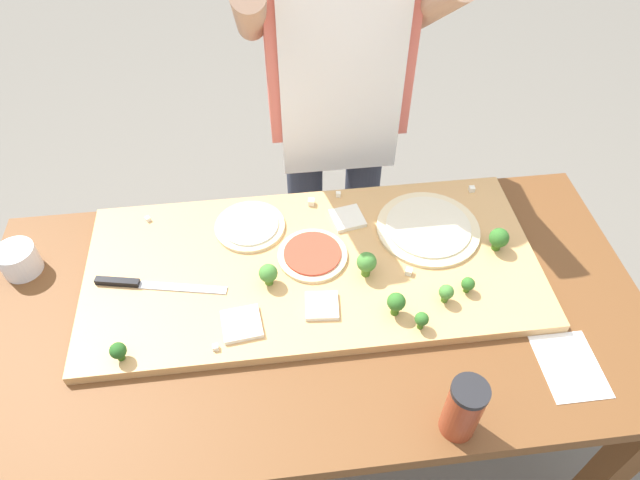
% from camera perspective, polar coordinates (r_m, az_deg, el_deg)
% --- Properties ---
extents(ground_plane, '(8.00, 8.00, 0.00)m').
position_cam_1_polar(ground_plane, '(2.09, -0.46, -19.49)').
color(ground_plane, '#6B665B').
extents(prep_table, '(1.64, 0.80, 0.79)m').
position_cam_1_polar(prep_table, '(1.48, -0.61, -9.12)').
color(prep_table, brown).
rests_on(prep_table, ground).
extents(cutting_board, '(1.15, 0.53, 0.03)m').
position_cam_1_polar(cutting_board, '(1.46, -0.74, -2.63)').
color(cutting_board, tan).
rests_on(cutting_board, prep_table).
extents(chefs_knife, '(0.33, 0.09, 0.02)m').
position_cam_1_polar(chefs_knife, '(1.46, -17.53, -4.26)').
color(chefs_knife, '#B7BABF').
rests_on(chefs_knife, cutting_board).
extents(pizza_whole_cheese_artichoke, '(0.28, 0.28, 0.02)m').
position_cam_1_polar(pizza_whole_cheese_artichoke, '(1.54, 10.86, 1.22)').
color(pizza_whole_cheese_artichoke, beige).
rests_on(pizza_whole_cheese_artichoke, cutting_board).
extents(pizza_whole_white_garlic, '(0.19, 0.19, 0.02)m').
position_cam_1_polar(pizza_whole_white_garlic, '(1.53, -7.11, 1.43)').
color(pizza_whole_white_garlic, beige).
rests_on(pizza_whole_white_garlic, cutting_board).
extents(pizza_whole_tomato_red, '(0.18, 0.18, 0.02)m').
position_cam_1_polar(pizza_whole_tomato_red, '(1.45, -0.77, -1.49)').
color(pizza_whole_tomato_red, beige).
rests_on(pizza_whole_tomato_red, cutting_board).
extents(pizza_slice_center, '(0.08, 0.08, 0.01)m').
position_cam_1_polar(pizza_slice_center, '(1.35, 0.18, -6.66)').
color(pizza_slice_center, silver).
rests_on(pizza_slice_center, cutting_board).
extents(pizza_slice_far_right, '(0.10, 0.10, 0.01)m').
position_cam_1_polar(pizza_slice_far_right, '(1.55, 2.80, 2.21)').
color(pizza_slice_far_right, silver).
rests_on(pizza_slice_far_right, cutting_board).
extents(pizza_slice_near_right, '(0.10, 0.10, 0.01)m').
position_cam_1_polar(pizza_slice_near_right, '(1.34, -7.92, -8.40)').
color(pizza_slice_near_right, silver).
rests_on(pizza_slice_near_right, cutting_board).
extents(broccoli_floret_back_left, '(0.05, 0.05, 0.07)m').
position_cam_1_polar(broccoli_floret_back_left, '(1.39, 4.72, -2.31)').
color(broccoli_floret_back_left, '#487A23').
rests_on(broccoli_floret_back_left, cutting_board).
extents(broccoli_floret_back_mid, '(0.03, 0.03, 0.05)m').
position_cam_1_polar(broccoli_floret_back_mid, '(1.32, 10.23, -7.92)').
color(broccoli_floret_back_mid, '#366618').
rests_on(broccoli_floret_back_mid, cutting_board).
extents(broccoli_floret_back_right, '(0.04, 0.04, 0.05)m').
position_cam_1_polar(broccoli_floret_back_right, '(1.33, -19.71, -10.52)').
color(broccoli_floret_back_right, '#2C5915').
rests_on(broccoli_floret_back_right, cutting_board).
extents(broccoli_floret_front_right, '(0.05, 0.05, 0.06)m').
position_cam_1_polar(broccoli_floret_front_right, '(1.38, -5.25, -3.41)').
color(broccoli_floret_front_right, '#487A23').
rests_on(broccoli_floret_front_right, cutting_board).
extents(broccoli_floret_center_left, '(0.04, 0.04, 0.05)m').
position_cam_1_polar(broccoli_floret_center_left, '(1.38, 12.62, -5.20)').
color(broccoli_floret_center_left, '#487A23').
rests_on(broccoli_floret_center_left, cutting_board).
extents(broccoli_floret_center_right, '(0.03, 0.03, 0.04)m').
position_cam_1_polar(broccoli_floret_center_right, '(1.41, 14.72, -4.35)').
color(broccoli_floret_center_right, '#366618').
rests_on(broccoli_floret_center_right, cutting_board).
extents(broccoli_floret_front_left, '(0.05, 0.05, 0.07)m').
position_cam_1_polar(broccoli_floret_front_left, '(1.52, 17.62, 0.16)').
color(broccoli_floret_front_left, '#366618').
rests_on(broccoli_floret_front_left, cutting_board).
extents(broccoli_floret_front_mid, '(0.04, 0.04, 0.07)m').
position_cam_1_polar(broccoli_floret_front_mid, '(1.33, 7.70, -6.29)').
color(broccoli_floret_front_mid, '#366618').
rests_on(broccoli_floret_front_mid, cutting_board).
extents(cheese_crumble_a, '(0.02, 0.02, 0.02)m').
position_cam_1_polar(cheese_crumble_a, '(1.59, -0.89, 3.85)').
color(cheese_crumble_a, silver).
rests_on(cheese_crumble_a, cutting_board).
extents(cheese_crumble_b, '(0.02, 0.02, 0.01)m').
position_cam_1_polar(cheese_crumble_b, '(1.61, -17.00, 2.05)').
color(cheese_crumble_b, white).
rests_on(cheese_crumble_b, cutting_board).
extents(cheese_crumble_c, '(0.01, 0.01, 0.01)m').
position_cam_1_polar(cheese_crumble_c, '(1.31, -10.51, -10.61)').
color(cheese_crumble_c, white).
rests_on(cheese_crumble_c, cutting_board).
extents(cheese_crumble_d, '(0.02, 0.02, 0.01)m').
position_cam_1_polar(cheese_crumble_d, '(1.61, 1.86, 4.64)').
color(cheese_crumble_d, white).
rests_on(cheese_crumble_d, cutting_board).
extents(cheese_crumble_e, '(0.02, 0.02, 0.02)m').
position_cam_1_polar(cheese_crumble_e, '(1.43, 8.96, -3.17)').
color(cheese_crumble_e, white).
rests_on(cheese_crumble_e, cutting_board).
extents(cheese_crumble_f, '(0.02, 0.02, 0.02)m').
position_cam_1_polar(cheese_crumble_f, '(1.68, 15.08, 4.99)').
color(cheese_crumble_f, white).
rests_on(cheese_crumble_f, cutting_board).
extents(flour_cup, '(0.10, 0.10, 0.08)m').
position_cam_1_polar(flour_cup, '(1.63, -28.08, -1.89)').
color(flour_cup, white).
rests_on(flour_cup, prep_table).
extents(sauce_jar, '(0.08, 0.08, 0.16)m').
position_cam_1_polar(sauce_jar, '(1.20, 14.27, -16.20)').
color(sauce_jar, '#99381E').
rests_on(sauce_jar, prep_table).
extents(recipe_note, '(0.13, 0.17, 0.00)m').
position_cam_1_polar(recipe_note, '(1.42, 23.92, -11.56)').
color(recipe_note, white).
rests_on(recipe_note, prep_table).
extents(cook_center, '(0.54, 0.39, 1.67)m').
position_cam_1_polar(cook_center, '(1.71, 1.70, 14.69)').
color(cook_center, '#333847').
rests_on(cook_center, ground).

